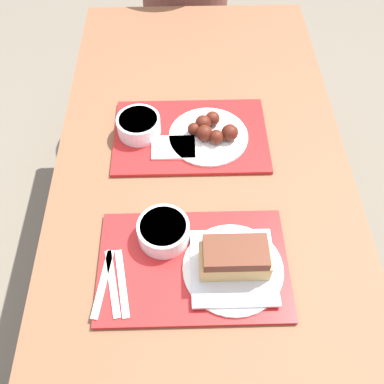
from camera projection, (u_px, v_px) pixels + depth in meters
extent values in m
plane|color=#706656|center=(200.00, 299.00, 1.73)|extent=(12.00, 12.00, 0.00)
cube|color=brown|center=(204.00, 200.00, 1.16)|extent=(0.83, 1.84, 0.04)
cylinder|color=brown|center=(116.00, 96.00, 1.94)|extent=(0.07, 0.07, 0.68)
cylinder|color=brown|center=(272.00, 93.00, 1.95)|extent=(0.07, 0.07, 0.68)
cube|color=brown|center=(193.00, 39.00, 2.06)|extent=(0.79, 0.28, 0.04)
cylinder|color=brown|center=(128.00, 77.00, 2.23)|extent=(0.06, 0.06, 0.41)
cylinder|color=brown|center=(257.00, 75.00, 2.24)|extent=(0.06, 0.06, 0.41)
cube|color=red|center=(193.00, 265.00, 1.02)|extent=(0.45, 0.29, 0.01)
cube|color=red|center=(191.00, 136.00, 1.27)|extent=(0.45, 0.29, 0.01)
cylinder|color=silver|center=(164.00, 231.00, 1.04)|extent=(0.13, 0.13, 0.05)
cylinder|color=beige|center=(163.00, 227.00, 1.02)|extent=(0.11, 0.11, 0.01)
cylinder|color=white|center=(233.00, 268.00, 1.00)|extent=(0.24, 0.24, 0.01)
cube|color=silver|center=(233.00, 267.00, 1.00)|extent=(0.20, 0.20, 0.01)
cube|color=tan|center=(234.00, 261.00, 0.97)|extent=(0.16, 0.08, 0.05)
cube|color=#562819|center=(236.00, 252.00, 0.94)|extent=(0.14, 0.08, 0.03)
cube|color=white|center=(112.00, 283.00, 0.98)|extent=(0.05, 0.17, 0.00)
cube|color=white|center=(122.00, 283.00, 0.98)|extent=(0.05, 0.17, 0.00)
cube|color=white|center=(103.00, 283.00, 0.98)|extent=(0.04, 0.17, 0.00)
cube|color=#3F3F47|center=(201.00, 239.00, 1.05)|extent=(0.04, 0.03, 0.01)
cylinder|color=silver|center=(139.00, 125.00, 1.25)|extent=(0.13, 0.13, 0.05)
cylinder|color=beige|center=(138.00, 120.00, 1.23)|extent=(0.11, 0.11, 0.01)
cylinder|color=white|center=(208.00, 136.00, 1.25)|extent=(0.23, 0.23, 0.01)
sphere|color=#4C190F|center=(230.00, 133.00, 1.22)|extent=(0.05, 0.05, 0.05)
sphere|color=#4C190F|center=(212.00, 119.00, 1.26)|extent=(0.04, 0.04, 0.04)
sphere|color=#4C190F|center=(203.00, 123.00, 1.25)|extent=(0.05, 0.05, 0.05)
sphere|color=#4C190F|center=(194.00, 129.00, 1.24)|extent=(0.04, 0.04, 0.04)
sphere|color=#4C190F|center=(204.00, 133.00, 1.22)|extent=(0.05, 0.05, 0.05)
sphere|color=#4C190F|center=(216.00, 137.00, 1.22)|extent=(0.04, 0.04, 0.04)
cube|color=white|center=(173.00, 147.00, 1.23)|extent=(0.12, 0.09, 0.01)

